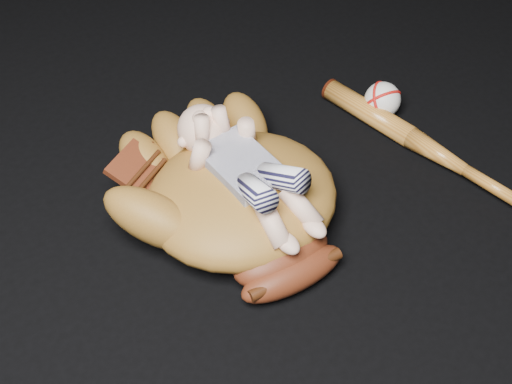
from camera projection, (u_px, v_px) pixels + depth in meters
baseball_glove at (241, 191)px, 1.23m from camera, size 0.43×0.49×0.15m
newborn_baby at (251, 172)px, 1.19m from camera, size 0.19×0.36×0.14m
baseball_bat at (422, 144)px, 1.39m from camera, size 0.14×0.48×0.04m
baseball at (383, 100)px, 1.46m from camera, size 0.09×0.09×0.07m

